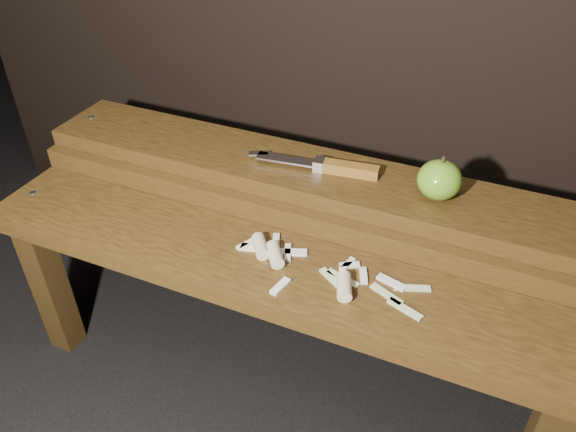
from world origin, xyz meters
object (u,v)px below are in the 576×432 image
at_px(bench_front_tier, 263,291).
at_px(knife, 334,167).
at_px(apple, 439,180).
at_px(bench_rear_tier, 308,202).

height_order(bench_front_tier, knife, knife).
relative_size(bench_front_tier, apple, 13.72).
distance_m(bench_front_tier, knife, 0.29).
relative_size(bench_front_tier, bench_rear_tier, 1.00).
xyz_separation_m(bench_front_tier, bench_rear_tier, (0.00, 0.23, 0.06)).
xyz_separation_m(bench_rear_tier, knife, (0.05, 0.01, 0.10)).
xyz_separation_m(bench_front_tier, knife, (0.05, 0.24, 0.16)).
bearing_deg(bench_front_tier, bench_rear_tier, 90.00).
height_order(apple, knife, apple).
bearing_deg(apple, bench_rear_tier, -179.06).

